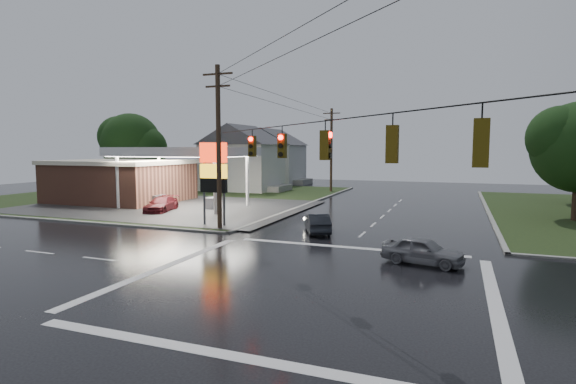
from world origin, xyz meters
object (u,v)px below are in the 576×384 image
(house_near, at_px, (243,157))
(car_north, at_px, (317,223))
(utility_pole_nw, at_px, (219,145))
(pylon_sign, at_px, (214,170))
(house_far, at_px, (271,155))
(car_crossing, at_px, (423,251))
(gas_station, at_px, (129,178))
(tree_nw_behind, at_px, (132,143))
(car_pump, at_px, (161,204))
(utility_pole_n, at_px, (331,149))

(house_near, bearing_deg, car_north, -54.57)
(utility_pole_nw, relative_size, house_near, 1.00)
(pylon_sign, bearing_deg, house_near, 112.28)
(house_far, xyz_separation_m, car_crossing, (26.12, -43.31, -3.75))
(pylon_sign, bearing_deg, gas_station, 148.78)
(tree_nw_behind, distance_m, car_north, 36.95)
(gas_station, bearing_deg, tree_nw_behind, 128.42)
(pylon_sign, relative_size, utility_pole_nw, 0.55)
(house_near, bearing_deg, car_pump, -83.11)
(utility_pole_nw, relative_size, tree_nw_behind, 1.10)
(utility_pole_nw, height_order, tree_nw_behind, utility_pole_nw)
(utility_pole_n, xyz_separation_m, house_far, (-12.45, 10.00, -1.06))
(pylon_sign, distance_m, utility_pole_nw, 2.22)
(gas_station, distance_m, car_crossing, 33.46)
(utility_pole_n, relative_size, car_crossing, 2.74)
(car_north, xyz_separation_m, car_pump, (-15.55, 4.51, 0.02))
(gas_station, distance_m, car_pump, 8.79)
(utility_pole_n, bearing_deg, gas_station, -131.47)
(tree_nw_behind, height_order, car_crossing, tree_nw_behind)
(car_crossing, bearing_deg, pylon_sign, 81.19)
(house_near, height_order, car_crossing, house_near)
(utility_pole_nw, height_order, house_far, utility_pole_nw)
(car_pump, bearing_deg, car_north, -29.87)
(house_near, height_order, car_north, house_near)
(car_north, bearing_deg, pylon_sign, -23.52)
(utility_pole_n, height_order, car_crossing, utility_pole_n)
(gas_station, xyz_separation_m, tree_nw_behind, (-8.17, 10.29, 3.63))
(gas_station, distance_m, utility_pole_nw, 19.38)
(car_north, bearing_deg, house_far, -87.25)
(house_far, bearing_deg, car_pump, -83.89)
(pylon_sign, relative_size, house_near, 0.54)
(house_near, bearing_deg, house_far, 94.76)
(utility_pole_nw, bearing_deg, car_north, 9.42)
(gas_station, relative_size, utility_pole_n, 2.50)
(tree_nw_behind, relative_size, car_crossing, 2.61)
(utility_pole_nw, relative_size, utility_pole_n, 1.05)
(utility_pole_nw, relative_size, house_far, 1.00)
(house_near, relative_size, car_pump, 2.44)
(gas_station, height_order, utility_pole_nw, utility_pole_nw)
(utility_pole_n, distance_m, car_crossing, 36.32)
(car_pump, bearing_deg, house_far, 82.40)
(car_north, height_order, car_crossing, car_crossing)
(pylon_sign, relative_size, house_far, 0.54)
(utility_pole_n, bearing_deg, car_pump, -111.30)
(utility_pole_nw, xyz_separation_m, house_near, (-11.45, 26.50, -1.32))
(house_near, distance_m, car_north, 31.40)
(house_far, relative_size, car_pump, 2.44)
(house_near, distance_m, house_far, 12.04)
(pylon_sign, distance_m, car_crossing, 16.13)
(gas_station, xyz_separation_m, car_north, (22.79, -9.10, -1.91))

